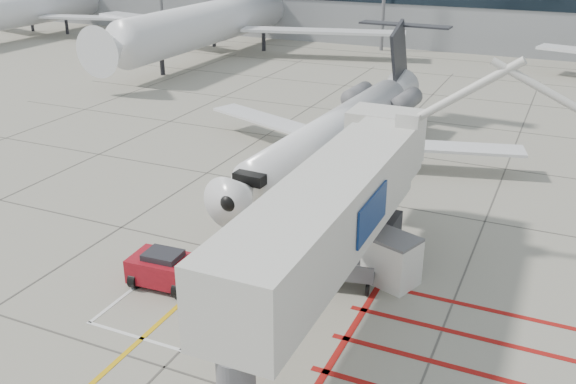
% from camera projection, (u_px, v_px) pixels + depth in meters
% --- Properties ---
extents(ground_plane, '(260.00, 260.00, 0.00)m').
position_uv_depth(ground_plane, '(224.00, 307.00, 24.72)').
color(ground_plane, gray).
rests_on(ground_plane, ground).
extents(regional_jet, '(23.23, 28.53, 7.16)m').
position_uv_depth(regional_jet, '(322.00, 118.00, 35.82)').
color(regional_jet, silver).
rests_on(regional_jet, ground_plane).
extents(jet_bridge, '(8.97, 18.84, 7.53)m').
position_uv_depth(jet_bridge, '(323.00, 232.00, 22.27)').
color(jet_bridge, silver).
rests_on(jet_bridge, ground_plane).
extents(pushback_tug, '(2.78, 1.83, 1.57)m').
position_uv_depth(pushback_tug, '(164.00, 268.00, 25.94)').
color(pushback_tug, maroon).
rests_on(pushback_tug, ground_plane).
extents(baggage_cart, '(2.38, 1.77, 1.36)m').
position_uv_depth(baggage_cart, '(348.00, 272.00, 25.85)').
color(baggage_cart, '#525357').
rests_on(baggage_cart, ground_plane).
extents(ground_power_unit, '(2.98, 2.33, 2.07)m').
position_uv_depth(ground_power_unit, '(386.00, 257.00, 26.20)').
color(ground_power_unit, silver).
rests_on(ground_power_unit, ground_plane).
extents(cone_nose, '(0.40, 0.40, 0.55)m').
position_uv_depth(cone_nose, '(245.00, 261.00, 27.51)').
color(cone_nose, orange).
rests_on(cone_nose, ground_plane).
extents(cone_side, '(0.37, 0.37, 0.52)m').
position_uv_depth(cone_side, '(269.00, 227.00, 30.60)').
color(cone_side, '#E4590C').
rests_on(cone_side, ground_plane).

